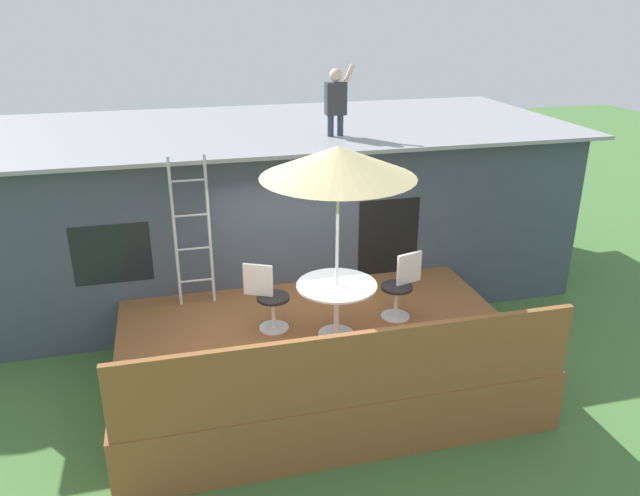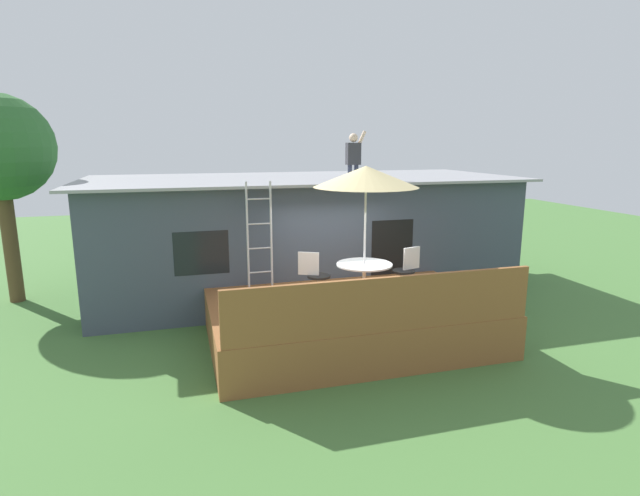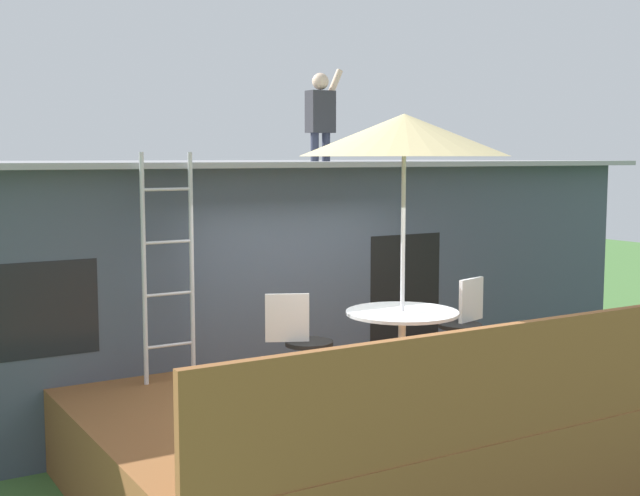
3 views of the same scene
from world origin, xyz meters
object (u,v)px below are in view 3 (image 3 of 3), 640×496
object	(u,v)px
patio_table	(402,328)
patio_chair_right	(464,325)
person_figure	(321,110)
step_ladder	(168,268)
patio_umbrella	(404,135)
patio_chair_left	(301,344)

from	to	relation	value
patio_table	patio_chair_right	size ratio (longest dim) A/B	1.13
person_figure	patio_chair_right	world-z (taller)	person_figure
step_ladder	patio_chair_right	world-z (taller)	step_ladder
person_figure	patio_table	bearing A→B (deg)	-105.01
person_figure	patio_chair_right	bearing A→B (deg)	-82.15
patio_table	patio_umbrella	world-z (taller)	patio_umbrella
patio_table	patio_chair_left	world-z (taller)	patio_chair_left
person_figure	patio_chair_right	distance (m)	3.23
patio_chair_right	patio_chair_left	bearing A→B (deg)	-20.26
patio_chair_right	patio_umbrella	bearing A→B (deg)	-0.00
step_ladder	patio_chair_right	bearing A→B (deg)	-22.15
patio_chair_left	patio_umbrella	bearing A→B (deg)	0.00
patio_chair_left	patio_chair_right	xyz separation A→B (m)	(1.85, -0.10, 0.00)
patio_table	patio_chair_left	bearing A→B (deg)	153.58
patio_umbrella	patio_chair_right	xyz separation A→B (m)	(1.01, 0.31, -1.89)
step_ladder	person_figure	bearing A→B (deg)	25.98
step_ladder	patio_chair_right	distance (m)	3.02
patio_chair_left	patio_chair_right	size ratio (longest dim) A/B	1.00
person_figure	patio_chair_left	distance (m)	3.49
step_ladder	patio_chair_right	size ratio (longest dim) A/B	2.39
patio_chair_right	step_ladder	bearing A→B (deg)	-39.15
patio_umbrella	step_ladder	xyz separation A→B (m)	(-1.72, 1.42, -1.25)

